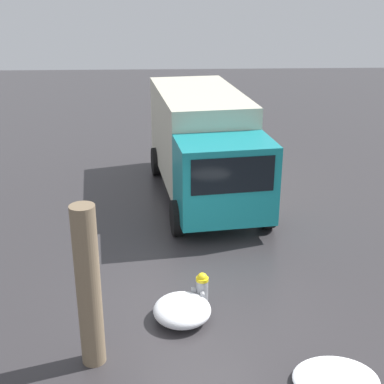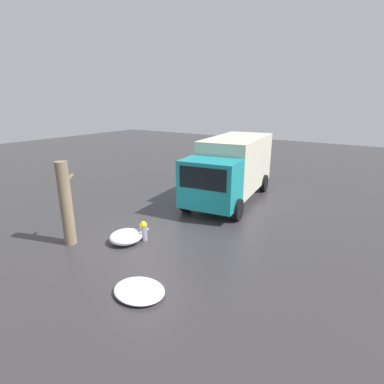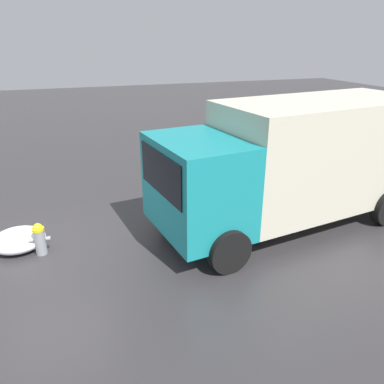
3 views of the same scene
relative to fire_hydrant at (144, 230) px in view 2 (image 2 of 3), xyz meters
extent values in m
plane|color=#333033|center=(0.00, 0.00, -0.37)|extent=(60.00, 60.00, 0.00)
cylinder|color=gray|center=(0.00, 0.00, -0.09)|extent=(0.24, 0.24, 0.55)
cylinder|color=yellow|center=(0.00, 0.00, 0.22)|extent=(0.25, 0.25, 0.06)
sphere|color=yellow|center=(0.00, 0.00, 0.25)|extent=(0.20, 0.20, 0.20)
cylinder|color=gray|center=(0.01, 0.16, -0.02)|extent=(0.12, 0.10, 0.11)
cylinder|color=gray|center=(-0.17, 0.00, -0.02)|extent=(0.10, 0.09, 0.09)
cylinder|color=gray|center=(0.17, -0.01, -0.02)|extent=(0.10, 0.09, 0.09)
cylinder|color=#7F6B51|center=(-1.58, 1.93, 1.06)|extent=(0.40, 0.40, 2.86)
cylinder|color=#7F6B51|center=(-1.40, 1.93, 1.86)|extent=(0.46, 0.11, 0.37)
cube|color=teal|center=(3.28, -0.75, 1.07)|extent=(1.94, 2.54, 1.97)
cube|color=black|center=(2.46, -0.86, 1.46)|extent=(0.29, 1.96, 0.87)
cube|color=beige|center=(6.62, -0.31, 1.34)|extent=(5.35, 2.99, 2.52)
cylinder|color=black|center=(3.51, -1.91, 0.08)|extent=(0.93, 0.40, 0.90)
cylinder|color=black|center=(3.21, 0.42, 0.08)|extent=(0.93, 0.40, 0.90)
cylinder|color=black|center=(8.03, -1.31, 0.08)|extent=(0.93, 0.40, 0.90)
cylinder|color=black|center=(7.72, 1.02, 0.08)|extent=(0.93, 0.40, 0.90)
ellipsoid|color=white|center=(-0.47, 0.40, -0.16)|extent=(1.14, 1.10, 0.41)
ellipsoid|color=white|center=(-2.34, -1.99, -0.27)|extent=(1.14, 1.39, 0.19)
camera|label=1|loc=(-9.01, 0.61, 5.65)|focal=50.00mm
camera|label=2|loc=(-7.01, -6.74, 4.35)|focal=28.00mm
camera|label=3|loc=(0.76, -7.61, 3.92)|focal=35.00mm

